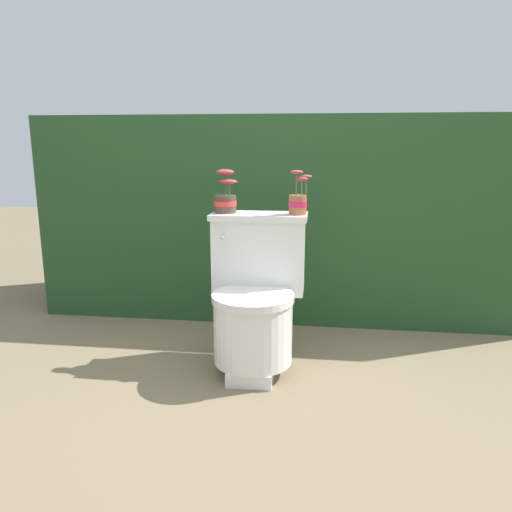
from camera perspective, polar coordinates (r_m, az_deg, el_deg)
ground_plane at (r=2.63m, az=1.00°, el=-12.98°), size 12.00×12.00×0.00m
hedge_backdrop at (r=3.53m, az=3.12°, el=4.86°), size 3.14×0.93×1.31m
toilet at (r=2.56m, az=-0.07°, el=-4.85°), size 0.50×0.55×0.79m
potted_plant_left at (r=2.63m, az=-3.52°, el=6.68°), size 0.12×0.13×0.22m
potted_plant_midleft at (r=2.56m, az=4.85°, el=6.41°), size 0.12×0.09×0.22m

